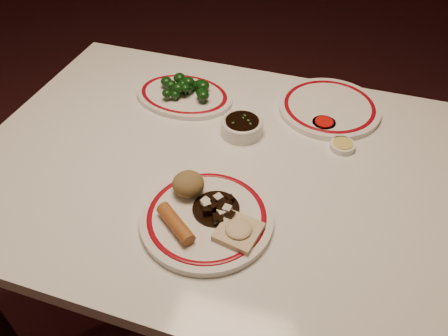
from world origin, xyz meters
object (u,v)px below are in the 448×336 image
main_plate (207,218)px  fried_wonton (239,231)px  broccoli_pile (186,86)px  soy_bowl (242,127)px  dining_table (213,185)px  spring_roll (176,224)px  broccoli_plate (184,95)px  rice_mound (188,184)px  stirfry_heap (217,208)px

main_plate → fried_wonton: size_ratio=3.25×
broccoli_pile → soy_bowl: bearing=-27.8°
broccoli_pile → main_plate: bearing=-63.0°
main_plate → soy_bowl: bearing=92.4°
dining_table → main_plate: size_ratio=3.78×
broccoli_pile → dining_table: bearing=-55.3°
spring_roll → broccoli_plate: spring_roll is taller
rice_mound → broccoli_plate: bearing=113.6°
dining_table → spring_roll: size_ratio=10.96×
stirfry_heap → broccoli_pile: bearing=120.0°
broccoli_pile → soy_bowl: size_ratio=1.50×
fried_wonton → stirfry_heap: (-0.06, 0.05, -0.00)m
dining_table → broccoli_plate: broccoli_plate is taller
dining_table → soy_bowl: (0.04, 0.13, 0.11)m
spring_roll → broccoli_plate: (-0.17, 0.47, -0.02)m
broccoli_pile → stirfry_heap: bearing=-60.0°
broccoli_plate → soy_bowl: size_ratio=2.85×
dining_table → stirfry_heap: size_ratio=11.55×
stirfry_heap → rice_mound: bearing=157.2°
fried_wonton → stirfry_heap: size_ratio=0.94×
rice_mound → broccoli_plate: size_ratio=0.23×
main_plate → broccoli_plate: main_plate is taller
spring_roll → broccoli_pile: 0.50m
main_plate → broccoli_plate: size_ratio=1.02×
stirfry_heap → main_plate: bearing=-131.2°
spring_roll → soy_bowl: size_ratio=1.00×
main_plate → broccoli_pile: (-0.21, 0.42, 0.03)m
dining_table → main_plate: (0.05, -0.19, 0.10)m
soy_bowl → rice_mound: bearing=-100.5°
fried_wonton → broccoli_plate: 0.54m
stirfry_heap → soy_bowl: 0.30m
dining_table → spring_roll: bearing=-89.0°
fried_wonton → spring_roll: bearing=-168.1°
broccoli_plate → broccoli_pile: size_ratio=1.90×
spring_roll → broccoli_plate: size_ratio=0.35×
fried_wonton → soy_bowl: size_ratio=0.89×
stirfry_heap → broccoli_plate: (-0.24, 0.40, -0.02)m
dining_table → spring_roll: 0.27m
stirfry_heap → soy_bowl: size_ratio=0.95×
rice_mound → stirfry_heap: bearing=-22.8°
main_plate → rice_mound: rice_mound is taller
main_plate → broccoli_plate: bearing=117.9°
dining_table → soy_bowl: 0.17m
dining_table → stirfry_heap: 0.22m
stirfry_heap → spring_roll: bearing=-132.4°
broccoli_plate → broccoli_pile: bearing=11.5°
spring_roll → fried_wonton: bearing=-41.4°
fried_wonton → broccoli_pile: size_ratio=0.60×
rice_mound → soy_bowl: size_ratio=0.66×
rice_mound → broccoli_plate: (-0.16, 0.37, -0.03)m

